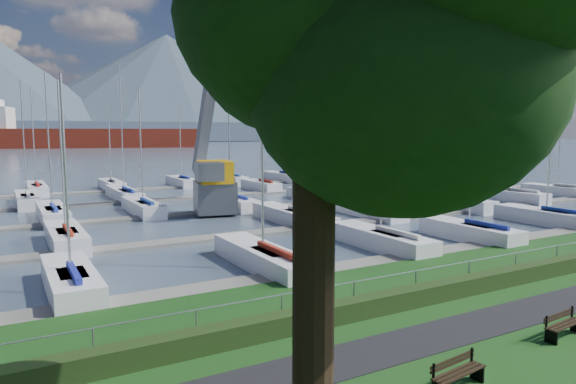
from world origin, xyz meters
TOP-DOWN VIEW (x-y plane):
  - path at (0.00, -3.00)m, footprint 160.00×2.00m
  - water at (0.00, 260.00)m, footprint 800.00×540.00m
  - hedge at (0.00, -0.40)m, footprint 80.00×0.70m
  - fence at (0.00, 0.00)m, footprint 80.00×0.04m
  - foothill at (0.00, 330.00)m, footprint 900.00×80.00m
  - mountains at (7.35, 404.62)m, footprint 1190.00×360.00m
  - docks at (0.00, 26.00)m, footprint 90.00×41.60m
  - bench_left at (-4.96, -5.75)m, footprint 1.84×0.62m
  - bench_right at (0.60, -5.07)m, footprint 1.83×0.58m
  - crane at (0.86, 26.27)m, footprint 4.89×13.40m
  - cargo_ship_mid at (11.78, 213.60)m, footprint 98.43×43.35m
  - cargo_ship_east at (172.42, 183.13)m, footprint 92.32×43.30m
  - sailboat_fleet at (-2.04, 29.26)m, footprint 75.73×49.48m

SIDE VIEW (x-z plane):
  - water at x=0.00m, z-range -0.50..-0.30m
  - docks at x=0.00m, z-range -0.34..-0.09m
  - path at x=0.00m, z-range -0.01..0.03m
  - hedge at x=0.00m, z-range 0.00..0.70m
  - bench_left at x=-4.96m, z-range -0.01..0.84m
  - bench_right at x=0.60m, z-range -0.01..0.84m
  - fence at x=0.00m, z-range 1.18..1.22m
  - cargo_ship_mid at x=11.78m, z-range -7.19..14.31m
  - cargo_ship_east at x=172.42m, z-range -7.13..14.37m
  - crane at x=0.86m, z-range -5.85..16.50m
  - sailboat_fleet at x=-2.04m, z-range -1.41..12.21m
  - foothill at x=0.00m, z-range 0.00..12.00m
  - mountains at x=7.35m, z-range -10.82..104.18m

